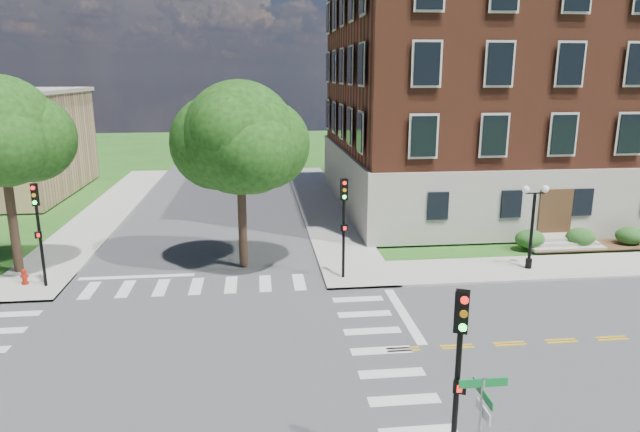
{
  "coord_description": "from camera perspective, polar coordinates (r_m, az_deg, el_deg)",
  "views": [
    {
      "loc": [
        2.94,
        -18.22,
        9.65
      ],
      "look_at": [
        5.81,
        7.31,
        3.2
      ],
      "focal_mm": 32.0,
      "sensor_mm": 36.0,
      "label": 1
    }
  ],
  "objects": [
    {
      "name": "ground",
      "position": [
        20.83,
        -14.21,
        -13.98
      ],
      "size": [
        160.0,
        160.0,
        0.0
      ],
      "primitive_type": "plane",
      "color": "#255718",
      "rests_on": "ground"
    },
    {
      "name": "road_ew",
      "position": [
        20.82,
        -14.21,
        -13.96
      ],
      "size": [
        90.0,
        12.0,
        0.01
      ],
      "primitive_type": "cube",
      "color": "#3D3D3F",
      "rests_on": "ground"
    },
    {
      "name": "road_ns",
      "position": [
        20.82,
        -14.21,
        -13.96
      ],
      "size": [
        12.0,
        90.0,
        0.01
      ],
      "primitive_type": "cube",
      "color": "#3D3D3F",
      "rests_on": "ground"
    },
    {
      "name": "sidewalk_ne",
      "position": [
        37.08,
        13.41,
        -1.29
      ],
      "size": [
        34.0,
        34.0,
        0.12
      ],
      "color": "#9E9B93",
      "rests_on": "ground"
    },
    {
      "name": "crosswalk_east",
      "position": [
        21.05,
        6.15,
        -13.27
      ],
      "size": [
        2.2,
        10.2,
        0.02
      ],
      "primitive_type": null,
      "color": "silver",
      "rests_on": "ground"
    },
    {
      "name": "stop_bar_east",
      "position": [
        24.04,
        8.37,
        -9.74
      ],
      "size": [
        0.4,
        5.5,
        0.0
      ],
      "primitive_type": "cube",
      "color": "silver",
      "rests_on": "ground"
    },
    {
      "name": "main_building",
      "position": [
        45.41,
        21.66,
        11.48
      ],
      "size": [
        30.6,
        22.4,
        16.5
      ],
      "color": "#A09E8D",
      "rests_on": "ground"
    },
    {
      "name": "tree_c",
      "position": [
        30.77,
        -29.31,
        7.37
      ],
      "size": [
        5.23,
        5.23,
        9.52
      ],
      "color": "#2D2316",
      "rests_on": "ground"
    },
    {
      "name": "tree_d",
      "position": [
        28.14,
        -8.04,
        7.72
      ],
      "size": [
        5.55,
        5.55,
        9.27
      ],
      "color": "#2D2316",
      "rests_on": "ground"
    },
    {
      "name": "traffic_signal_se",
      "position": [
        13.95,
        13.7,
        -13.95
      ],
      "size": [
        0.38,
        0.46,
        4.8
      ],
      "color": "black",
      "rests_on": "ground"
    },
    {
      "name": "traffic_signal_ne",
      "position": [
        26.68,
        2.4,
        0.06
      ],
      "size": [
        0.37,
        0.43,
        4.8
      ],
      "color": "black",
      "rests_on": "ground"
    },
    {
      "name": "traffic_signal_nw",
      "position": [
        28.5,
        -26.37,
        -0.51
      ],
      "size": [
        0.38,
        0.46,
        4.8
      ],
      "color": "black",
      "rests_on": "ground"
    },
    {
      "name": "twin_lamp_west",
      "position": [
        30.01,
        20.48,
        -0.55
      ],
      "size": [
        1.36,
        0.36,
        4.23
      ],
      "color": "black",
      "rests_on": "ground"
    },
    {
      "name": "street_sign_pole",
      "position": [
        13.78,
        15.81,
        -18.68
      ],
      "size": [
        1.1,
        1.1,
        3.1
      ],
      "color": "gray",
      "rests_on": "ground"
    },
    {
      "name": "fire_hydrant",
      "position": [
        29.91,
        -27.45,
        -5.44
      ],
      "size": [
        0.35,
        0.35,
        0.75
      ],
      "color": "maroon",
      "rests_on": "ground"
    }
  ]
}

